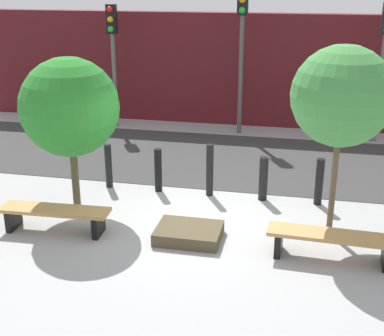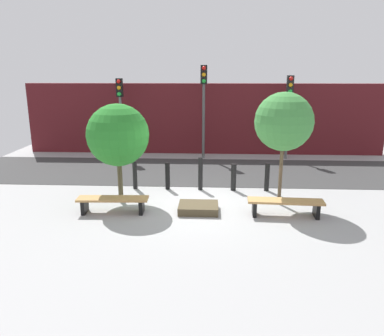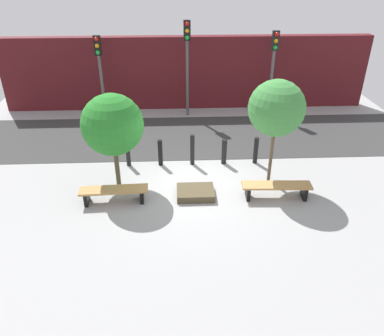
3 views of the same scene
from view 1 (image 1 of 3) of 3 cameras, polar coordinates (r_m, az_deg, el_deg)
The scene contains 16 objects.
ground_plane at distance 9.62m, azimuth 0.49°, elevation -5.81°, with size 18.00×18.00×0.00m, color #9B9B9B.
road_strip at distance 12.84m, azimuth 3.69°, elevation 0.96°, with size 18.00×4.01×0.01m, color #363636.
building_facade at distance 15.70m, azimuth 5.70°, elevation 10.38°, with size 16.20×0.50×3.17m, color #511419.
bench_left at distance 9.47m, azimuth -14.43°, elevation -4.82°, with size 1.92×0.53×0.43m.
bench_right at distance 8.57m, azimuth 14.70°, elevation -7.49°, with size 1.99×0.54×0.44m.
planter_bed at distance 9.00m, azimuth -0.35°, elevation -6.97°, with size 1.08×0.82×0.21m, color #4D422C.
tree_behind_left_bench at distance 9.71m, azimuth -12.93°, elevation 6.31°, with size 1.77×1.77×2.86m.
tree_behind_right_bench at distance 8.75m, azimuth 15.70°, elevation 7.35°, with size 1.61×1.61×3.19m.
bollard_far_left at distance 11.14m, azimuth -8.89°, elevation 0.22°, with size 0.14×0.14×0.92m, color black.
bollard_left at distance 10.83m, azimuth -3.63°, elevation -0.24°, with size 0.15×0.15×0.90m, color black.
bollard_center at distance 10.57m, azimuth 1.91°, elevation -0.23°, with size 0.14×0.14×1.07m, color black.
bollard_right at distance 10.48m, azimuth 7.62°, elevation -1.14°, with size 0.17×0.17×0.88m, color black.
bollard_far_right at distance 10.46m, azimuth 13.42°, elevation -1.45°, with size 0.15×0.15×0.92m, color black.
traffic_light_west at distance 15.38m, azimuth -8.47°, elevation 13.01°, with size 0.28×0.27×3.41m.
traffic_light_mid_west at distance 14.49m, azimuth 5.34°, elevation 14.11°, with size 0.28×0.27×3.96m.
traffic_light_mid_east at distance 14.53m, azimuth 19.82°, elevation 12.00°, with size 0.28×0.27×3.54m.
Camera 1 is at (1.74, -8.48, 4.19)m, focal length 50.00 mm.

